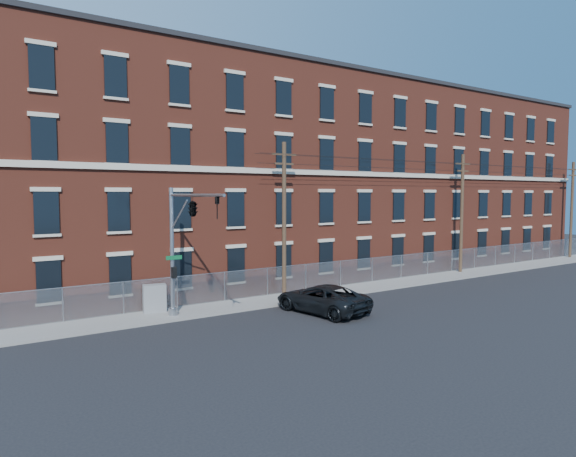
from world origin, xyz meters
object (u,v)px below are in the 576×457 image
(traffic_signal_mast, at_px, (188,222))
(pickup_truck, at_px, (322,298))
(utility_cabinet, at_px, (154,298))
(utility_pole_near, at_px, (284,216))

(traffic_signal_mast, distance_m, pickup_truck, 8.92)
(pickup_truck, bearing_deg, traffic_signal_mast, -19.96)
(traffic_signal_mast, height_order, utility_cabinet, traffic_signal_mast)
(pickup_truck, distance_m, utility_cabinet, 9.49)
(utility_cabinet, bearing_deg, utility_pole_near, 8.91)
(pickup_truck, xyz_separation_m, utility_cabinet, (-8.15, 4.88, 0.10))
(utility_pole_near, xyz_separation_m, pickup_truck, (-0.45, -4.67, -4.54))
(utility_cabinet, bearing_deg, traffic_signal_mast, -70.34)
(traffic_signal_mast, bearing_deg, utility_pole_near, 23.14)
(traffic_signal_mast, relative_size, pickup_truck, 1.21)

